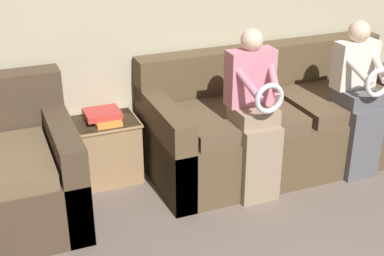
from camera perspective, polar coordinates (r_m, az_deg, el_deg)
couch_main at (r=4.32m, az=9.31°, el=0.51°), size 2.14×0.90×0.89m
child_left_seated at (r=3.69m, az=6.75°, el=1.86°), size 0.34×0.37×1.20m
child_right_seated at (r=4.17m, az=17.44°, el=3.45°), size 0.33×0.37×1.18m
side_shelf at (r=4.08m, az=-9.08°, el=-2.22°), size 0.48×0.38×0.48m
book_stack at (r=3.96m, az=-9.39°, el=1.29°), size 0.25×0.28×0.08m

